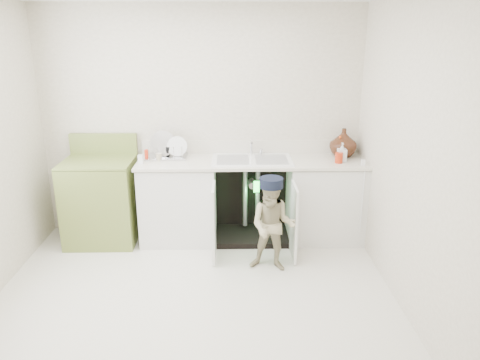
# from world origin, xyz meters

# --- Properties ---
(ground) EXTENTS (3.50, 3.50, 0.00)m
(ground) POSITION_xyz_m (0.00, 0.00, 0.00)
(ground) COLOR beige
(ground) RESTS_ON ground
(room_shell) EXTENTS (6.00, 5.50, 1.26)m
(room_shell) POSITION_xyz_m (0.00, 0.00, 1.25)
(room_shell) COLOR beige
(room_shell) RESTS_ON ground
(counter_run) EXTENTS (2.44, 1.02, 1.21)m
(counter_run) POSITION_xyz_m (0.58, 1.21, 0.47)
(counter_run) COLOR silver
(counter_run) RESTS_ON ground
(avocado_stove) EXTENTS (0.73, 0.65, 1.14)m
(avocado_stove) POSITION_xyz_m (-1.08, 1.18, 0.47)
(avocado_stove) COLOR olive
(avocado_stove) RESTS_ON ground
(repair_worker) EXTENTS (0.51, 0.61, 0.93)m
(repair_worker) POSITION_xyz_m (0.72, 0.48, 0.47)
(repair_worker) COLOR tan
(repair_worker) RESTS_ON ground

